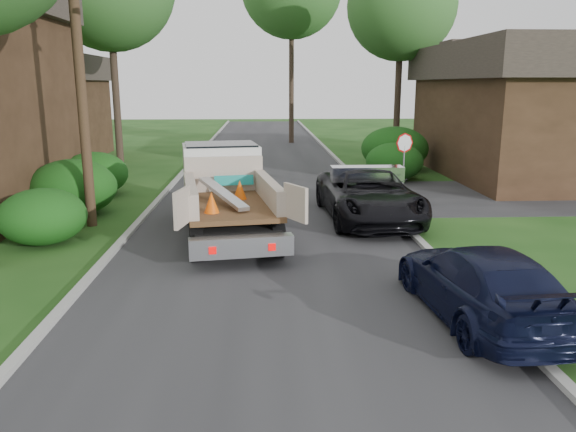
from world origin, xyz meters
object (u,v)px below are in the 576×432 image
Objects in this scene: tree_right_far at (402,5)px; flatbed_truck at (225,185)px; stop_sign at (404,151)px; utility_pole at (79,52)px; house_left_far at (35,106)px; navy_suv at (481,283)px; house_right at (544,109)px; black_pickup at (369,195)px.

tree_right_far reaches higher than flatbed_truck.
utility_pole is at bearing -159.38° from stop_sign.
house_left_far is 1.58× the size of navy_suv.
utility_pole is at bearing -130.84° from tree_right_far.
flatbed_truck is at bearing -55.27° from house_left_far.
utility_pole is 20.66m from house_right.
house_right reaches higher than stop_sign.
utility_pole is 0.87× the size of tree_right_far.
utility_pole reaches higher than house_left_far.
flatbed_truck is 8.67m from navy_suv.
flatbed_truck is 1.15× the size of black_pickup.
black_pickup is (-2.02, -3.62, -0.96)m from stop_sign.
utility_pole is 9.70m from black_pickup.
house_left_far is at bearing 174.56° from tree_right_far.
flatbed_truck reaches higher than black_pickup.
house_right is (26.50, -8.00, 0.11)m from house_left_far.
tree_right_far is 1.69× the size of flatbed_truck.
tree_right_far is 19.25m from flatbed_truck.
stop_sign reaches higher than navy_suv.
utility_pole reaches higher than black_pickup.
house_right is at bearing -47.49° from tree_right_far.
stop_sign reaches higher than black_pickup.
utility_pole is 1.32× the size of house_left_far.
stop_sign is 4.25m from black_pickup.
navy_suv is (-9.20, -16.50, -2.47)m from house_right.
utility_pole is 5.67m from flatbed_truck.
utility_pole is at bearing 163.95° from flatbed_truck.
stop_sign is at bearing 20.62° from utility_pole.
stop_sign is at bearing -101.81° from tree_right_far.
utility_pole is at bearing -64.77° from house_left_far.
house_left_far is 21.78m from tree_right_far.
tree_right_far is 17.06m from black_pickup.
black_pickup is (16.68, -16.62, -2.23)m from house_left_far.
house_right is at bearing -123.33° from navy_suv.
utility_pole is 1.69× the size of black_pickup.
utility_pole is at bearing -43.06° from navy_suv.
house_right is (18.48, 9.02, -2.01)m from utility_pole.
tree_right_far is at bearing 71.27° from black_pickup.
tree_right_far is 2.41× the size of navy_suv.
flatbed_truck is at bearing -146.36° from house_right.
navy_suv is (5.14, -6.96, -0.64)m from flatbed_truck.
tree_right_far reaches higher than utility_pole.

